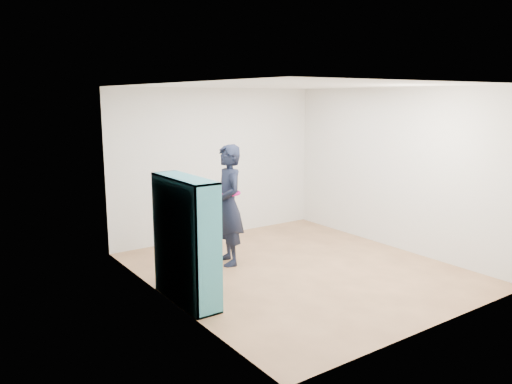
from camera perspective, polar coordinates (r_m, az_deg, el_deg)
floor at (r=7.31m, az=4.81°, el=-8.79°), size 4.50×4.50×0.00m
ceiling at (r=6.89m, az=5.16°, el=12.04°), size 4.50×4.50×0.00m
wall_left at (r=5.92m, az=-10.06°, el=-0.53°), size 0.02×4.50×2.60m
wall_right at (r=8.39m, az=15.54°, el=2.56°), size 0.02×4.50×2.60m
wall_back at (r=8.81m, az=-4.44°, el=3.30°), size 4.00×0.02×2.60m
wall_front at (r=5.48m, az=20.23°, el=-1.95°), size 4.00×0.02×2.60m
bookshelf at (r=6.04m, az=-8.23°, el=-5.70°), size 0.33×1.15×1.53m
person at (r=7.32m, az=-3.18°, el=-1.49°), size 0.56×0.73×1.78m
smartphone at (r=7.33m, az=-4.50°, el=-0.56°), size 0.03×0.10×0.13m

